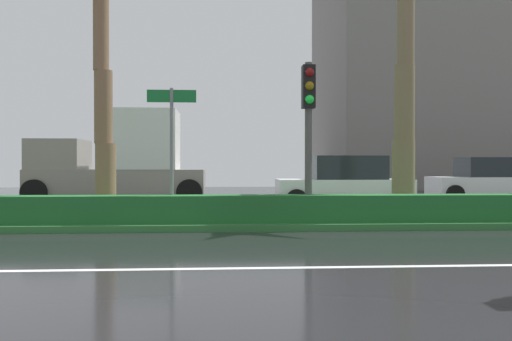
{
  "coord_description": "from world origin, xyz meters",
  "views": [
    {
      "loc": [
        2.82,
        -5.4,
        1.42
      ],
      "look_at": [
        3.96,
        13.06,
        1.23
      ],
      "focal_mm": 38.03,
      "sensor_mm": 36.0,
      "label": 1
    }
  ],
  "objects_px": {
    "street_name_sign": "(172,136)",
    "box_truck_lead": "(121,162)",
    "traffic_signal_median_right": "(309,112)",
    "car_in_traffic_third": "(488,180)",
    "car_in_traffic_second": "(344,183)"
  },
  "relations": [
    {
      "from": "traffic_signal_median_right",
      "to": "car_in_traffic_third",
      "type": "bearing_deg",
      "value": 45.31
    },
    {
      "from": "car_in_traffic_third",
      "to": "box_truck_lead",
      "type": "bearing_deg",
      "value": 0.18
    },
    {
      "from": "street_name_sign",
      "to": "box_truck_lead",
      "type": "height_order",
      "value": "box_truck_lead"
    },
    {
      "from": "street_name_sign",
      "to": "box_truck_lead",
      "type": "distance_m",
      "value": 8.71
    },
    {
      "from": "traffic_signal_median_right",
      "to": "car_in_traffic_third",
      "type": "relative_size",
      "value": 0.83
    },
    {
      "from": "traffic_signal_median_right",
      "to": "car_in_traffic_third",
      "type": "distance_m",
      "value": 12.13
    },
    {
      "from": "traffic_signal_median_right",
      "to": "street_name_sign",
      "type": "relative_size",
      "value": 1.19
    },
    {
      "from": "box_truck_lead",
      "to": "car_in_traffic_third",
      "type": "height_order",
      "value": "box_truck_lead"
    },
    {
      "from": "traffic_signal_median_right",
      "to": "street_name_sign",
      "type": "distance_m",
      "value": 3.12
    },
    {
      "from": "traffic_signal_median_right",
      "to": "street_name_sign",
      "type": "xyz_separation_m",
      "value": [
        -3.07,
        0.21,
        -0.53
      ]
    },
    {
      "from": "box_truck_lead",
      "to": "car_in_traffic_third",
      "type": "distance_m",
      "value": 14.19
    },
    {
      "from": "box_truck_lead",
      "to": "traffic_signal_median_right",
      "type": "bearing_deg",
      "value": 124.06
    },
    {
      "from": "street_name_sign",
      "to": "box_truck_lead",
      "type": "xyz_separation_m",
      "value": [
        -2.66,
        8.27,
        -0.53
      ]
    },
    {
      "from": "street_name_sign",
      "to": "car_in_traffic_second",
      "type": "bearing_deg",
      "value": 45.42
    },
    {
      "from": "car_in_traffic_second",
      "to": "car_in_traffic_third",
      "type": "distance_m",
      "value": 7.1
    }
  ]
}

